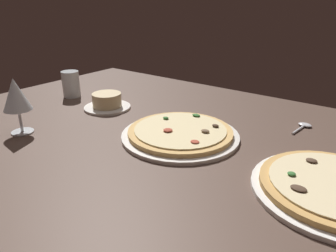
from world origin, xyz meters
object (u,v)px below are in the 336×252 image
pizza_main (180,133)px  spoon (303,126)px  ramekin_on_saucer (107,102)px  wine_glass_far (16,96)px  water_glass (71,85)px  pizza_side (334,188)px

pizza_main → spoon: (25.31, 27.84, -0.74)cm
ramekin_on_saucer → wine_glass_far: size_ratio=1.01×
spoon → water_glass: bearing=-164.9°
ramekin_on_saucer → water_glass: water_glass is taller
wine_glass_far → spoon: 82.91cm
pizza_side → water_glass: bearing=174.2°
wine_glass_far → water_glass: bearing=119.8°
spoon → pizza_main: bearing=-132.3°
pizza_main → pizza_side: (39.65, -3.65, 0.00)cm
wine_glass_far → water_glass: wine_glass_far is taller
ramekin_on_saucer → wine_glass_far: (-3.88, -29.18, 8.69)cm
pizza_side → spoon: size_ratio=3.12×
wine_glass_far → pizza_main: bearing=33.0°
wine_glass_far → pizza_side: bearing=15.2°
pizza_side → ramekin_on_saucer: ramekin_on_saucer is taller
pizza_main → pizza_side: bearing=-5.3°
pizza_side → ramekin_on_saucer: 74.21cm
wine_glass_far → water_glass: size_ratio=1.61×
pizza_main → ramekin_on_saucer: (-34.11, 4.50, 1.08)cm
ramekin_on_saucer → spoon: bearing=21.4°
pizza_main → spoon: 37.63cm
pizza_side → wine_glass_far: bearing=-164.8°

